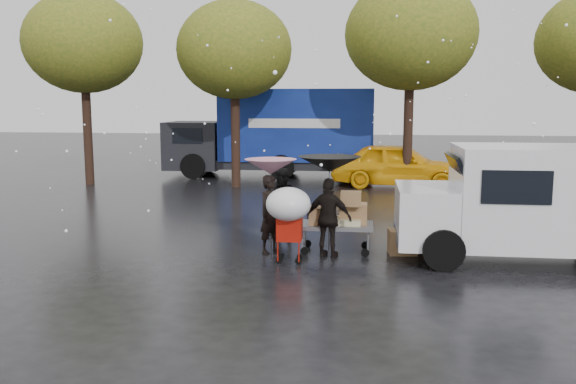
# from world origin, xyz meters

# --- Properties ---
(ground) EXTENTS (90.00, 90.00, 0.00)m
(ground) POSITION_xyz_m (0.00, 0.00, 0.00)
(ground) COLOR black
(ground) RESTS_ON ground
(person_pink) EXTENTS (0.64, 0.69, 1.58)m
(person_pink) POSITION_xyz_m (-0.79, 0.71, 0.79)
(person_pink) COLOR black
(person_pink) RESTS_ON ground
(person_middle) EXTENTS (0.96, 0.89, 1.59)m
(person_middle) POSITION_xyz_m (-0.71, 1.98, 0.79)
(person_middle) COLOR black
(person_middle) RESTS_ON ground
(person_black) EXTENTS (0.99, 0.63, 1.57)m
(person_black) POSITION_xyz_m (0.39, 0.49, 0.78)
(person_black) COLOR black
(person_black) RESTS_ON ground
(umbrella_pink) EXTENTS (1.04, 1.04, 1.90)m
(umbrella_pink) POSITION_xyz_m (-0.79, 0.71, 1.75)
(umbrella_pink) COLOR #4C4C4C
(umbrella_pink) RESTS_ON ground
(umbrella_black) EXTENTS (1.22, 1.22, 1.99)m
(umbrella_black) POSITION_xyz_m (0.39, 0.49, 1.84)
(umbrella_black) COLOR #4C4C4C
(umbrella_black) RESTS_ON ground
(vendor_cart) EXTENTS (1.52, 0.80, 1.27)m
(vendor_cart) POSITION_xyz_m (0.58, 0.91, 0.73)
(vendor_cart) COLOR slate
(vendor_cart) RESTS_ON ground
(shopping_cart) EXTENTS (0.84, 0.84, 1.46)m
(shopping_cart) POSITION_xyz_m (-0.33, -0.11, 1.06)
(shopping_cart) COLOR #B6160A
(shopping_cart) RESTS_ON ground
(white_van) EXTENTS (4.91, 2.18, 2.20)m
(white_van) POSITION_xyz_m (4.31, 0.76, 1.16)
(white_van) COLOR white
(white_van) RESTS_ON ground
(blue_truck) EXTENTS (8.30, 2.60, 3.50)m
(blue_truck) POSITION_xyz_m (-2.47, 13.15, 1.76)
(blue_truck) COLOR navy
(blue_truck) RESTS_ON ground
(box_ground_near) EXTENTS (0.59, 0.50, 0.49)m
(box_ground_near) POSITION_xyz_m (1.84, 0.94, 0.25)
(box_ground_near) COLOR olive
(box_ground_near) RESTS_ON ground
(box_ground_far) EXTENTS (0.52, 0.41, 0.39)m
(box_ground_far) POSITION_xyz_m (2.39, 1.20, 0.20)
(box_ground_far) COLOR olive
(box_ground_far) RESTS_ON ground
(yellow_taxi) EXTENTS (4.84, 2.40, 1.59)m
(yellow_taxi) POSITION_xyz_m (2.25, 10.67, 0.79)
(yellow_taxi) COLOR #FFB10D
(yellow_taxi) RESTS_ON ground
(tree_row) EXTENTS (21.60, 4.40, 7.12)m
(tree_row) POSITION_xyz_m (-0.47, 10.00, 5.02)
(tree_row) COLOR black
(tree_row) RESTS_ON ground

